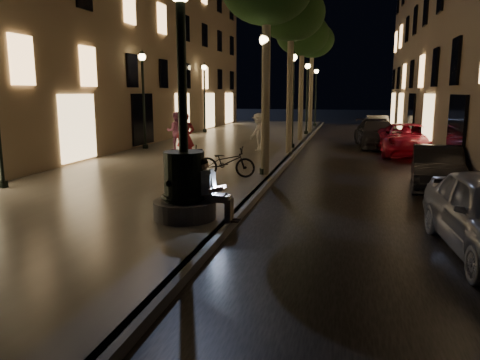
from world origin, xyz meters
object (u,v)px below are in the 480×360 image
(fountain_lamppost, at_px, (184,174))
(pedestrian_white, at_px, (259,132))
(tree_far, at_px, (312,41))
(pedestrian_pink, at_px, (176,131))
(pedestrian_red, at_px, (186,137))
(lamp_curb_b, at_px, (293,87))
(car_second, at_px, (437,168))
(lamp_left_c, at_px, (204,88))
(lamp_curb_d, at_px, (316,89))
(stroller, at_px, (197,159))
(seated_man_laptop, at_px, (211,188))
(car_rear, at_px, (377,134))
(lamp_curb_c, at_px, (307,88))
(car_fifth, at_px, (377,125))
(bicycle, at_px, (226,162))
(lamp_left_b, at_px, (143,87))
(car_third, at_px, (407,140))
(tree_third, at_px, (302,35))
(tree_second, at_px, (291,15))
(lamp_curb_a, at_px, (264,84))

(fountain_lamppost, distance_m, pedestrian_white, 12.44)
(tree_far, bearing_deg, pedestrian_pink, -113.61)
(fountain_lamppost, height_order, pedestrian_red, fountain_lamppost)
(lamp_curb_b, distance_m, pedestrian_pink, 6.18)
(tree_far, height_order, car_second, tree_far)
(lamp_left_c, distance_m, pedestrian_red, 14.30)
(tree_far, bearing_deg, lamp_curb_d, 90.76)
(lamp_left_c, height_order, pedestrian_red, lamp_left_c)
(tree_far, relative_size, stroller, 7.71)
(seated_man_laptop, xyz_separation_m, car_rear, (4.39, 17.00, -0.18))
(tree_far, relative_size, lamp_curb_d, 1.56)
(lamp_left_c, distance_m, car_rear, 12.70)
(lamp_curb_c, bearing_deg, lamp_curb_b, -90.00)
(car_fifth, height_order, bicycle, car_fifth)
(bicycle, bearing_deg, car_second, -90.46)
(lamp_left_b, distance_m, car_rear, 12.70)
(tree_far, xyz_separation_m, lamp_curb_b, (-0.08, -10.00, -3.20))
(tree_far, height_order, pedestrian_red, tree_far)
(car_third, bearing_deg, car_rear, 108.85)
(tree_third, distance_m, lamp_curb_b, 4.94)
(car_second, height_order, pedestrian_pink, pedestrian_pink)
(lamp_left_b, distance_m, stroller, 8.38)
(lamp_left_c, bearing_deg, car_second, -52.34)
(tree_far, xyz_separation_m, lamp_left_c, (-7.18, -2.00, -3.20))
(car_third, bearing_deg, pedestrian_red, -150.45)
(car_second, relative_size, bicycle, 2.12)
(seated_man_laptop, bearing_deg, lamp_curb_b, 89.64)
(lamp_curb_d, relative_size, car_fifth, 1.19)
(car_second, relative_size, pedestrian_red, 2.06)
(tree_far, distance_m, lamp_curb_b, 10.50)
(tree_far, distance_m, stroller, 19.39)
(tree_second, distance_m, tree_far, 12.00)
(tree_second, height_order, tree_far, tree_far)
(tree_far, distance_m, pedestrian_red, 16.98)
(car_second, bearing_deg, seated_man_laptop, -128.73)
(lamp_curb_b, xyz_separation_m, pedestrian_pink, (-5.32, -2.35, -2.11))
(lamp_curb_a, bearing_deg, tree_second, 89.05)
(car_fifth, height_order, pedestrian_red, pedestrian_red)
(lamp_curb_b, xyz_separation_m, bicycle, (-1.11, -8.81, -2.53))
(car_fifth, bearing_deg, fountain_lamppost, -105.84)
(lamp_curb_c, bearing_deg, car_fifth, 33.45)
(lamp_curb_b, relative_size, pedestrian_pink, 2.61)
(car_rear, xyz_separation_m, pedestrian_red, (-7.92, -8.72, 0.44))
(tree_third, xyz_separation_m, lamp_left_c, (-7.10, 4.00, -2.90))
(tree_second, xyz_separation_m, lamp_curb_b, (-0.10, 2.00, -3.10))
(tree_far, height_order, pedestrian_pink, tree_far)
(tree_far, bearing_deg, car_fifth, 13.70)
(tree_third, bearing_deg, lamp_left_c, 150.60)
(car_second, bearing_deg, pedestrian_red, 169.86)
(lamp_curb_c, relative_size, lamp_left_b, 1.00)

